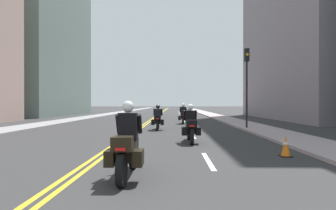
# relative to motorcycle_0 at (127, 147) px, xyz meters

# --- Properties ---
(ground_plane) EXTENTS (264.00, 264.00, 0.00)m
(ground_plane) POSITION_rel_motorcycle_0_xyz_m (-1.25, 41.86, -0.67)
(ground_plane) COLOR #2F2F30
(sidewalk_left) EXTENTS (2.35, 144.00, 0.12)m
(sidewalk_left) POSITION_rel_motorcycle_0_xyz_m (-8.88, 41.86, -0.61)
(sidewalk_left) COLOR gray
(sidewalk_left) RESTS_ON ground
(sidewalk_right) EXTENTS (2.35, 144.00, 0.12)m
(sidewalk_right) POSITION_rel_motorcycle_0_xyz_m (6.38, 41.86, -0.61)
(sidewalk_right) COLOR #A49497
(sidewalk_right) RESTS_ON ground
(centreline_yellow_inner) EXTENTS (0.12, 132.00, 0.01)m
(centreline_yellow_inner) POSITION_rel_motorcycle_0_xyz_m (-1.37, 41.86, -0.66)
(centreline_yellow_inner) COLOR yellow
(centreline_yellow_inner) RESTS_ON ground
(centreline_yellow_outer) EXTENTS (0.12, 132.00, 0.01)m
(centreline_yellow_outer) POSITION_rel_motorcycle_0_xyz_m (-1.13, 41.86, -0.66)
(centreline_yellow_outer) COLOR yellow
(centreline_yellow_outer) RESTS_ON ground
(lane_dashes_white) EXTENTS (0.14, 56.40, 0.01)m
(lane_dashes_white) POSITION_rel_motorcycle_0_xyz_m (1.98, 22.86, -0.66)
(lane_dashes_white) COLOR silver
(lane_dashes_white) RESTS_ON ground
(building_left_1) EXTENTS (6.78, 18.77, 21.17)m
(building_left_1) POSITION_rel_motorcycle_0_xyz_m (-17.08, 33.04, 9.92)
(building_left_1) COLOR slate
(building_left_1) RESTS_ON ground
(motorcycle_0) EXTENTS (0.76, 2.18, 1.68)m
(motorcycle_0) POSITION_rel_motorcycle_0_xyz_m (0.00, 0.00, 0.00)
(motorcycle_0) COLOR black
(motorcycle_0) RESTS_ON ground
(motorcycle_1) EXTENTS (0.77, 2.27, 1.61)m
(motorcycle_1) POSITION_rel_motorcycle_0_xyz_m (1.70, 5.51, -0.01)
(motorcycle_1) COLOR black
(motorcycle_1) RESTS_ON ground
(motorcycle_2) EXTENTS (0.77, 2.21, 1.57)m
(motorcycle_2) POSITION_rel_motorcycle_0_xyz_m (0.01, 11.11, -0.02)
(motorcycle_2) COLOR black
(motorcycle_2) RESTS_ON ground
(motorcycle_3) EXTENTS (0.78, 2.21, 1.65)m
(motorcycle_3) POSITION_rel_motorcycle_0_xyz_m (1.77, 16.39, -0.02)
(motorcycle_3) COLOR black
(motorcycle_3) RESTS_ON ground
(traffic_cone_1) EXTENTS (0.34, 0.34, 0.65)m
(traffic_cone_1) POSITION_rel_motorcycle_0_xyz_m (4.42, 2.51, -0.35)
(traffic_cone_1) COLOR black
(traffic_cone_1) RESTS_ON ground
(traffic_light_near) EXTENTS (0.28, 0.38, 5.10)m
(traffic_light_near) POSITION_rel_motorcycle_0_xyz_m (5.61, 11.46, 2.83)
(traffic_light_near) COLOR black
(traffic_light_near) RESTS_ON ground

